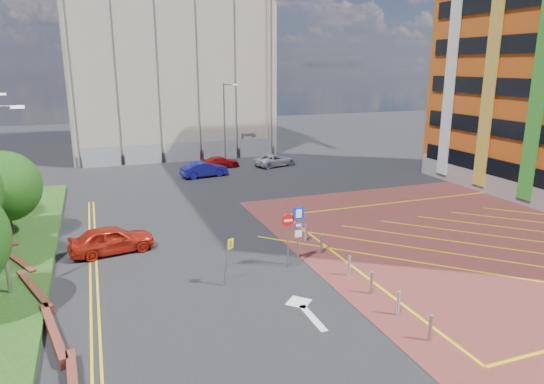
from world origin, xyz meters
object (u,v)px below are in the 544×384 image
car_red_left (112,239)px  car_silver_back (275,160)px  lamp_back (225,120)px  car_blue_back (204,169)px  car_red_back (221,162)px  sign_cluster (294,229)px  warning_sign (228,256)px  tree_c (4,187)px

car_red_left → car_silver_back: 24.63m
lamp_back → car_red_left: size_ratio=1.83×
car_blue_back → car_silver_back: size_ratio=0.99×
car_blue_back → car_red_back: (2.37, 3.30, -0.13)m
sign_cluster → warning_sign: sign_cluster is taller
car_red_back → car_silver_back: car_silver_back is taller
car_red_left → car_blue_back: 18.37m
car_silver_back → warning_sign: bearing=138.7°
lamp_back → car_red_left: bearing=-119.1°
car_red_left → car_blue_back: bearing=-37.0°
car_red_left → car_red_back: size_ratio=1.14×
car_red_left → tree_c: bearing=44.7°
car_red_left → car_silver_back: size_ratio=1.03×
car_blue_back → lamp_back: bearing=-41.6°
warning_sign → car_red_left: 7.72m
car_red_left → car_red_back: bearing=-38.4°
car_red_back → car_silver_back: 5.41m
sign_cluster → car_blue_back: (0.20, 21.28, -1.26)m
warning_sign → lamp_back: bearing=75.1°
sign_cluster → tree_c: bearing=146.8°
car_blue_back → car_silver_back: (7.68, 2.25, -0.10)m
warning_sign → car_red_back: (6.23, 25.53, -0.87)m
warning_sign → car_red_back: bearing=76.3°
car_blue_back → warning_sign: bearing=160.5°
lamp_back → car_blue_back: size_ratio=1.91×
warning_sign → car_red_left: size_ratio=0.51×
warning_sign → car_blue_back: warning_sign is taller
tree_c → sign_cluster: size_ratio=1.53×
sign_cluster → car_red_left: bearing=149.0°
sign_cluster → warning_sign: size_ratio=1.42×
lamp_back → sign_cluster: size_ratio=2.50×
car_red_left → car_silver_back: (16.31, 18.46, -0.16)m
lamp_back → car_silver_back: (4.09, -3.49, -3.77)m
car_red_back → lamp_back: bearing=-37.7°
lamp_back → car_red_back: size_ratio=2.09×
sign_cluster → car_blue_back: bearing=89.5°
lamp_back → car_red_back: (-1.22, -2.44, -3.80)m
car_red_back → car_silver_back: bearing=-112.5°
car_blue_back → car_red_back: size_ratio=1.09×
car_silver_back → sign_cluster: bearing=145.4°
car_silver_back → car_red_left: bearing=122.4°
car_blue_back → sign_cluster: bearing=169.8°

